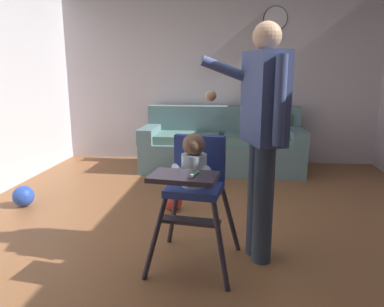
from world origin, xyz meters
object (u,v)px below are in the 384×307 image
at_px(high_chair, 195,176).
at_px(toy_ball, 23,196).
at_px(toy_ball_second, 173,201).
at_px(adult_standing, 262,131).
at_px(couch, 223,146).
at_px(wall_clock, 275,18).

relative_size(high_chair, toy_ball, 4.46).
xyz_separation_m(toy_ball, toy_ball_second, (1.53, 0.07, -0.01)).
bearing_deg(adult_standing, toy_ball_second, -65.81).
height_order(couch, wall_clock, wall_clock).
xyz_separation_m(couch, toy_ball, (-1.96, -1.71, -0.22)).
xyz_separation_m(couch, high_chair, (-0.10, -2.64, 0.32)).
relative_size(high_chair, adult_standing, 0.57).
bearing_deg(wall_clock, toy_ball, -140.43).
bearing_deg(toy_ball_second, adult_standing, -47.58).
bearing_deg(toy_ball_second, toy_ball, -177.40).
height_order(high_chair, adult_standing, adult_standing).
height_order(toy_ball, wall_clock, wall_clock).
xyz_separation_m(adult_standing, toy_ball, (-2.31, 0.78, -0.83)).
distance_m(toy_ball, wall_clock, 3.96).
distance_m(adult_standing, wall_clock, 3.19).
bearing_deg(toy_ball, toy_ball_second, 2.60).
xyz_separation_m(high_chair, toy_ball_second, (-0.32, 1.00, -0.56)).
relative_size(adult_standing, toy_ball_second, 8.96).
bearing_deg(adult_standing, high_chair, 0.06).
bearing_deg(wall_clock, high_chair, -104.28).
bearing_deg(adult_standing, wall_clock, -114.82).
xyz_separation_m(couch, toy_ball_second, (-0.42, -1.64, -0.24)).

